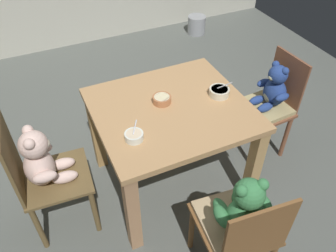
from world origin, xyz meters
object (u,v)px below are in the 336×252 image
Objects in this scene: teddy_chair_near_right at (271,97)px; porridge_bowl_white_near_left at (134,136)px; dining_table at (171,123)px; porridge_bowl_terracotta_center at (162,99)px; teddy_chair_near_left at (42,166)px; porridge_bowl_cream_near_right at (219,92)px; teddy_chair_near_front at (241,218)px; metal_pail at (197,25)px.

teddy_chair_near_right is 7.82× the size of porridge_bowl_white_near_left.
porridge_bowl_terracotta_center reaches higher than dining_table.
teddy_chair_near_left is (-1.72, -0.01, 0.03)m from teddy_chair_near_right.
dining_table is at bearing 177.17° from porridge_bowl_cream_near_right.
porridge_bowl_cream_near_right is at bearing 13.71° from porridge_bowl_white_near_left.
porridge_bowl_cream_near_right is 0.70m from porridge_bowl_white_near_left.
porridge_bowl_cream_near_right is at bearing -13.14° from porridge_bowl_terracotta_center.
teddy_chair_near_left is 0.86m from porridge_bowl_terracotta_center.
porridge_bowl_white_near_left is at bearing -166.29° from porridge_bowl_cream_near_right.
dining_table is 8.93× the size of porridge_bowl_white_near_left.
porridge_bowl_white_near_left is 0.39m from porridge_bowl_terracotta_center.
teddy_chair_near_right is 1.16m from teddy_chair_near_front.
porridge_bowl_cream_near_right is (0.35, -0.02, 0.17)m from dining_table.
porridge_bowl_cream_near_right reaches higher than porridge_bowl_terracotta_center.
porridge_bowl_terracotta_center is at bearing 9.51° from teddy_chair_near_left.
teddy_chair_near_left is 0.60m from porridge_bowl_white_near_left.
porridge_bowl_white_near_left is at bearing -138.73° from porridge_bowl_terracotta_center.
porridge_bowl_cream_near_right is (1.22, -0.01, 0.19)m from teddy_chair_near_left.
teddy_chair_near_front is 1.21m from teddy_chair_near_left.
metal_pail is at bearing 55.75° from porridge_bowl_terracotta_center.
dining_table is 7.26× the size of porridge_bowl_cream_near_right.
teddy_chair_near_front reaches higher than porridge_bowl_terracotta_center.
metal_pail is at bearing 47.87° from teddy_chair_near_left.
teddy_chair_near_right is at bearing 0.22° from dining_table.
porridge_bowl_white_near_left is (-0.68, -0.17, -0.00)m from porridge_bowl_cream_near_right.
teddy_chair_near_right is 3.73× the size of metal_pail.
teddy_chair_near_front is 0.91m from porridge_bowl_terracotta_center.
teddy_chair_near_left is (-0.90, 0.80, 0.01)m from teddy_chair_near_front.
teddy_chair_near_left is at bearing 162.07° from porridge_bowl_white_near_left.
teddy_chair_near_right is at bearing -39.80° from teddy_chair_near_front.
teddy_chair_near_left is (-0.87, -0.01, -0.03)m from dining_table.
metal_pail is (1.70, 2.33, -0.65)m from porridge_bowl_white_near_left.
teddy_chair_near_front is 7.08× the size of porridge_bowl_terracotta_center.
teddy_chair_near_front is 3.28m from metal_pail.
porridge_bowl_cream_near_right is at bearing -2.83° from dining_table.
teddy_chair_near_front reaches higher than teddy_chair_near_right.
teddy_chair_near_right is 0.91m from porridge_bowl_terracotta_center.
porridge_bowl_terracotta_center is at bearing -124.25° from metal_pail.
teddy_chair_near_front is at bearing -111.98° from porridge_bowl_cream_near_right.
metal_pail is (1.38, 2.15, -0.48)m from dining_table.
porridge_bowl_cream_near_right is at bearing -16.60° from teddy_chair_near_front.
teddy_chair_near_right reaches higher than porridge_bowl_cream_near_right.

